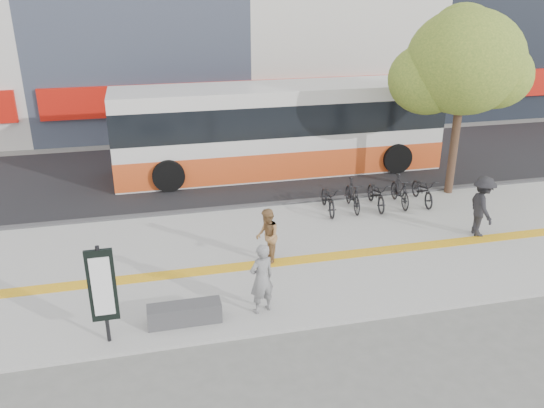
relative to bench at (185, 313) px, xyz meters
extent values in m
plane|color=#60605B|center=(2.60, 1.20, -0.30)|extent=(120.00, 120.00, 0.00)
cube|color=gray|center=(2.60, 2.70, -0.27)|extent=(40.00, 7.00, 0.08)
cube|color=yellow|center=(2.60, 2.20, -0.22)|extent=(40.00, 0.45, 0.01)
cube|color=black|center=(2.60, 10.20, -0.28)|extent=(40.00, 8.00, 0.06)
cube|color=#333436|center=(2.60, 6.20, -0.23)|extent=(40.00, 0.25, 0.14)
cube|color=red|center=(4.60, 15.25, 1.70)|extent=(19.00, 0.50, 1.40)
cube|color=#333436|center=(0.00, 0.00, 0.00)|extent=(1.60, 0.45, 0.45)
cylinder|color=black|center=(-1.60, -0.30, 0.88)|extent=(0.08, 0.08, 2.20)
cube|color=black|center=(-1.60, -0.30, 1.09)|extent=(0.55, 0.08, 1.60)
cube|color=white|center=(-1.60, -0.35, 1.09)|extent=(0.40, 0.02, 1.30)
cylinder|color=#3D291B|center=(9.80, 5.90, 1.38)|extent=(0.28, 0.28, 3.20)
ellipsoid|color=#496923|center=(9.80, 5.90, 4.29)|extent=(3.80, 3.80, 3.42)
ellipsoid|color=#496923|center=(8.80, 6.40, 3.69)|extent=(2.60, 2.60, 2.34)
ellipsoid|color=#496923|center=(10.70, 5.50, 3.90)|extent=(2.40, 2.40, 2.16)
ellipsoid|color=#496923|center=(10.10, 6.70, 5.10)|extent=(2.20, 2.20, 1.98)
cube|color=silver|center=(4.57, 9.70, 1.42)|extent=(12.52, 2.61, 3.34)
cube|color=#CA491C|center=(4.57, 9.70, 0.33)|extent=(12.54, 2.63, 1.04)
cube|color=black|center=(4.57, 9.70, 2.00)|extent=(12.54, 2.63, 1.15)
cylinder|color=black|center=(0.19, 8.40, 0.33)|extent=(1.15, 0.37, 1.15)
cylinder|color=black|center=(0.19, 11.00, 0.33)|extent=(1.15, 0.37, 1.15)
cylinder|color=black|center=(8.96, 8.40, 0.33)|extent=(1.15, 0.37, 1.15)
cylinder|color=black|center=(8.96, 11.00, 0.33)|extent=(1.15, 0.37, 1.15)
imported|color=black|center=(5.07, 5.20, 0.23)|extent=(0.77, 1.77, 0.90)
imported|color=black|center=(5.91, 5.20, 0.28)|extent=(0.63, 1.71, 1.00)
imported|color=black|center=(6.74, 5.20, 0.23)|extent=(0.77, 1.77, 0.90)
imported|color=black|center=(7.57, 5.20, 0.28)|extent=(0.63, 1.71, 1.00)
imported|color=black|center=(8.40, 5.20, 0.23)|extent=(0.77, 1.77, 0.90)
imported|color=black|center=(1.74, 0.05, 0.61)|extent=(0.71, 0.59, 1.68)
imported|color=olive|center=(2.38, 2.30, 0.53)|extent=(0.65, 0.79, 1.51)
imported|color=black|center=(8.82, 2.51, 0.68)|extent=(0.86, 1.27, 1.81)
camera|label=1|loc=(-0.51, -10.38, 6.76)|focal=36.35mm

